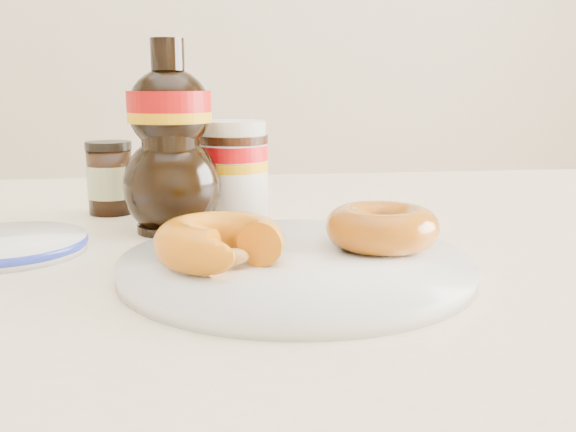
{
  "coord_description": "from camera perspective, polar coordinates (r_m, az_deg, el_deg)",
  "views": [
    {
      "loc": [
        0.01,
        -0.47,
        0.89
      ],
      "look_at": [
        0.07,
        0.05,
        0.79
      ],
      "focal_mm": 40.0,
      "sensor_mm": 36.0,
      "label": 1
    }
  ],
  "objects": [
    {
      "name": "nutella_jar",
      "position": [
        0.69,
        -4.88,
        4.41
      ],
      "size": [
        0.07,
        0.07,
        0.11
      ],
      "rotation": [
        0.0,
        0.0,
        -0.35
      ],
      "color": "white",
      "rests_on": "dining_table"
    },
    {
      "name": "donut_bitten",
      "position": [
        0.47,
        -6.11,
        -2.3
      ],
      "size": [
        0.12,
        0.12,
        0.03
      ],
      "primitive_type": "torus",
      "rotation": [
        0.0,
        0.0,
        -0.36
      ],
      "color": "orange",
      "rests_on": "plate"
    },
    {
      "name": "donut_whole",
      "position": [
        0.53,
        8.36,
        -0.97
      ],
      "size": [
        0.1,
        0.1,
        0.03
      ],
      "primitive_type": "torus",
      "rotation": [
        0.0,
        0.0,
        0.08
      ],
      "color": "#9C550A",
      "rests_on": "plate"
    },
    {
      "name": "dining_table",
      "position": [
        0.61,
        -7.57,
        -10.21
      ],
      "size": [
        1.4,
        0.9,
        0.75
      ],
      "color": "#FFEAC2",
      "rests_on": "ground"
    },
    {
      "name": "blue_rim_saucer",
      "position": [
        0.61,
        -23.79,
        -2.34
      ],
      "size": [
        0.14,
        0.14,
        0.01
      ],
      "color": "white",
      "rests_on": "dining_table"
    },
    {
      "name": "dark_jar",
      "position": [
        0.75,
        -15.53,
        3.22
      ],
      "size": [
        0.05,
        0.05,
        0.08
      ],
      "rotation": [
        0.0,
        0.0,
        0.25
      ],
      "color": "black",
      "rests_on": "dining_table"
    },
    {
      "name": "plate",
      "position": [
        0.5,
        0.75,
        -4.3
      ],
      "size": [
        0.27,
        0.27,
        0.01
      ],
      "color": "white",
      "rests_on": "dining_table"
    },
    {
      "name": "syrup_bottle",
      "position": [
        0.63,
        -10.41,
        6.89
      ],
      "size": [
        0.12,
        0.11,
        0.19
      ],
      "primitive_type": null,
      "rotation": [
        0.0,
        0.0,
        -0.43
      ],
      "color": "black",
      "rests_on": "dining_table"
    }
  ]
}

